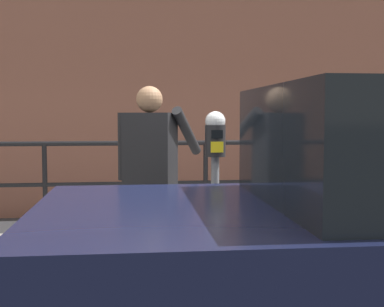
# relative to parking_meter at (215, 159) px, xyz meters

# --- Properties ---
(sidewalk_curb) EXTENTS (36.00, 2.72, 0.12)m
(sidewalk_curb) POSITION_rel_parking_meter_xyz_m (0.23, 0.93, -1.16)
(sidewalk_curb) COLOR gray
(sidewalk_curb) RESTS_ON ground
(parking_meter) EXTENTS (0.18, 0.18, 1.51)m
(parking_meter) POSITION_rel_parking_meter_xyz_m (0.00, 0.00, 0.00)
(parking_meter) COLOR slate
(parking_meter) RESTS_ON sidewalk_curb
(pedestrian_at_meter) EXTENTS (0.78, 0.52, 1.73)m
(pedestrian_at_meter) POSITION_rel_parking_meter_xyz_m (-0.54, 0.25, -0.11)
(pedestrian_at_meter) COLOR slate
(pedestrian_at_meter) RESTS_ON sidewalk_curb
(background_railing) EXTENTS (24.06, 0.06, 1.16)m
(background_railing) POSITION_rel_parking_meter_xyz_m (0.23, 2.18, -0.28)
(background_railing) COLOR black
(background_railing) RESTS_ON sidewalk_curb
(backdrop_wall) EXTENTS (32.00, 0.50, 3.89)m
(backdrop_wall) POSITION_rel_parking_meter_xyz_m (0.23, 4.17, 0.72)
(backdrop_wall) COLOR brown
(backdrop_wall) RESTS_ON ground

